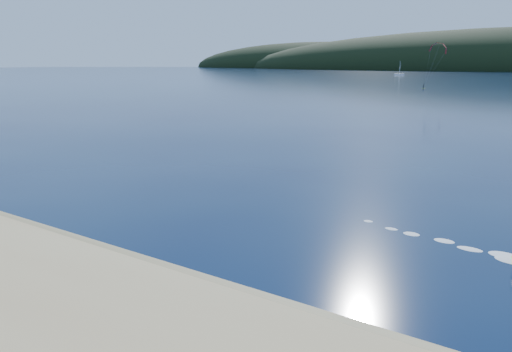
# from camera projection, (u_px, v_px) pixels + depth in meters

# --- Properties ---
(ground) EXTENTS (1800.00, 1800.00, 0.00)m
(ground) POSITION_uv_depth(u_px,v_px,m) (109.00, 312.00, 23.20)
(ground) COLOR #071435
(ground) RESTS_ON ground
(wet_sand) EXTENTS (220.00, 2.50, 0.10)m
(wet_sand) POSITION_uv_depth(u_px,v_px,m) (173.00, 277.00, 26.83)
(wet_sand) COLOR #958356
(wet_sand) RESTS_ON ground
(kitesurfer_far) EXTENTS (10.82, 8.34, 18.11)m
(kitesurfer_far) POSITION_uv_depth(u_px,v_px,m) (438.00, 52.00, 201.45)
(kitesurfer_far) COLOR #C0EC1B
(kitesurfer_far) RESTS_ON ground
(sailboat) EXTENTS (8.67, 5.37, 12.07)m
(sailboat) POSITION_uv_depth(u_px,v_px,m) (399.00, 74.00, 413.69)
(sailboat) COLOR white
(sailboat) RESTS_ON ground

